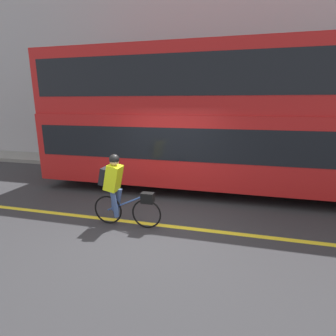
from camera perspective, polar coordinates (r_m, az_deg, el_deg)
ground_plane at (r=5.75m, az=-3.92°, el=-12.83°), size 80.00×80.00×0.00m
road_center_line at (r=5.89m, az=-3.43°, el=-12.11°), size 50.00×0.14×0.01m
sidewalk_curb at (r=10.62m, az=4.92°, el=0.26°), size 60.00×1.61×0.16m
building_facade at (r=11.37m, az=6.21°, el=21.61°), size 60.00×0.30×8.22m
bus at (r=7.87m, az=10.69°, el=11.33°), size 10.32×2.57×4.07m
cyclist_on_bike at (r=5.64m, az=-10.70°, el=-4.25°), size 1.53×0.32×1.57m
street_sign_post at (r=10.42m, az=0.98°, el=8.81°), size 0.36×0.09×2.68m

